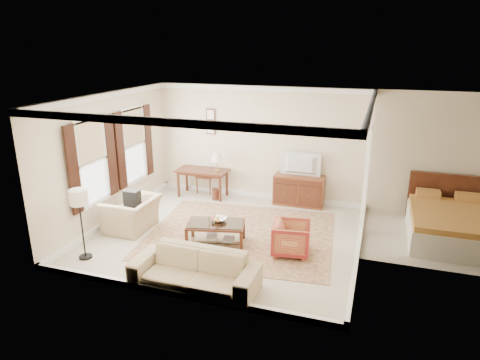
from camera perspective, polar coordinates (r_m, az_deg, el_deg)
The scene contains 21 objects.
room_shell at distance 8.45m, azimuth -1.95°, elevation 8.10°, with size 5.51×5.01×2.91m.
annex_bedroom at distance 9.77m, azimuth 26.51°, elevation -5.52°, with size 3.00×2.70×2.90m.
window_front at distance 9.35m, azimuth -19.17°, elevation 2.27°, with size 0.12×1.56×1.80m, color #CCB284, non-canonical shape.
window_rear at distance 10.61m, azimuth -14.01°, elevation 4.52°, with size 0.12×1.56×1.80m, color #CCB284, non-canonical shape.
doorway at distance 9.73m, azimuth 16.49°, elevation 0.20°, with size 0.10×1.12×2.25m, color white, non-canonical shape.
rug at distance 9.19m, azimuth 0.08°, elevation -7.22°, with size 3.83×3.28×0.01m, color #57271D.
writing_desk at distance 11.27m, azimuth -5.03°, elevation 0.84°, with size 1.33×0.67×0.73m.
desk_chair at distance 11.62m, azimuth -4.56°, elevation 0.91°, with size 0.45×0.45×1.05m, color brown, non-canonical shape.
desk_lamp at distance 11.01m, azimuth -3.08°, elevation 2.44°, with size 0.32×0.32×0.50m, color silver, non-canonical shape.
framed_prints at distance 11.28m, azimuth -3.92°, elevation 7.80°, with size 0.25×0.04×0.68m, color #522617, non-canonical shape.
sideboard at distance 10.78m, azimuth 7.86°, elevation -1.37°, with size 1.24×0.48×0.76m, color brown.
tv at distance 10.52m, azimuth 8.04°, elevation 2.98°, with size 0.94×0.54×0.12m, color black.
coffee_table at distance 8.62m, azimuth -3.24°, elevation -6.37°, with size 1.25×0.91×0.48m.
fruit_bowl at distance 8.62m, azimuth -2.82°, elevation -5.18°, with size 0.42×0.42×0.10m, color silver.
book_a at distance 8.79m, azimuth -4.47°, elevation -7.20°, with size 0.28×0.04×0.38m, color brown.
book_b at distance 8.60m, azimuth -2.23°, elevation -7.78°, with size 0.28×0.03×0.38m, color brown.
striped_armchair at distance 8.31m, azimuth 6.88°, elevation -7.51°, with size 0.70×0.65×0.72m, color maroon.
club_armchair at distance 9.54m, azimuth -14.28°, elevation -3.73°, with size 1.10×0.71×0.96m, color tan.
backpack at distance 9.46m, azimuth -14.18°, elevation -2.31°, with size 0.32×0.22×0.40m, color black.
sofa at distance 7.21m, azimuth -6.11°, elevation -11.15°, with size 2.13×0.62×0.83m, color tan.
floor_lamp at distance 8.33m, azimuth -20.68°, elevation -2.79°, with size 0.34×0.34×1.37m.
Camera 1 is at (2.90, -7.80, 3.90)m, focal length 32.00 mm.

